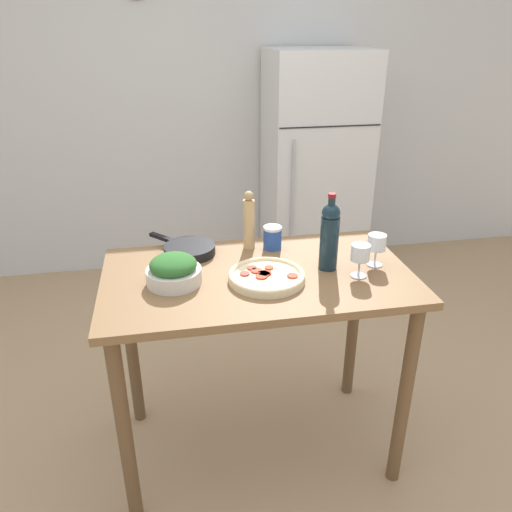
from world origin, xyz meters
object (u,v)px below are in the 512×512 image
object	(u,v)px
wine_glass_near	(360,254)
pepper_mill	(249,221)
wine_glass_far	(377,244)
refrigerator	(315,169)
cast_iron_skillet	(189,249)
salad_bowl	(174,271)
wine_bottle	(330,235)
salt_canister	(272,238)
homemade_pizza	(267,276)

from	to	relation	value
wine_glass_near	pepper_mill	bearing A→B (deg)	137.53
wine_glass_far	pepper_mill	distance (m)	0.55
wine_glass_far	refrigerator	bearing A→B (deg)	80.98
wine_glass_far	cast_iron_skillet	size ratio (longest dim) A/B	0.45
wine_glass_far	salad_bowl	world-z (taller)	wine_glass_far
wine_glass_far	pepper_mill	xyz separation A→B (m)	(-0.48, 0.27, 0.03)
wine_bottle	salt_canister	world-z (taller)	wine_bottle
wine_glass_near	homemade_pizza	world-z (taller)	wine_glass_near
wine_glass_far	homemade_pizza	bearing A→B (deg)	-173.78
wine_glass_near	homemade_pizza	distance (m)	0.37
pepper_mill	salt_canister	distance (m)	0.13
wine_bottle	wine_glass_near	bearing A→B (deg)	-42.23
wine_bottle	pepper_mill	distance (m)	0.38
wine_bottle	pepper_mill	bearing A→B (deg)	137.45
salt_canister	wine_bottle	bearing A→B (deg)	-52.55
homemade_pizza	salt_canister	bearing A→B (deg)	73.53
wine_bottle	salad_bowl	distance (m)	0.63
wine_bottle	salad_bowl	world-z (taller)	wine_bottle
wine_glass_far	salad_bowl	xyz separation A→B (m)	(-0.82, -0.01, -0.04)
wine_bottle	homemade_pizza	bearing A→B (deg)	-167.51
cast_iron_skillet	refrigerator	bearing A→B (deg)	56.06
wine_glass_far	salad_bowl	bearing A→B (deg)	-179.59
wine_glass_near	salad_bowl	world-z (taller)	wine_glass_near
salad_bowl	cast_iron_skillet	world-z (taller)	salad_bowl
salad_bowl	pepper_mill	bearing A→B (deg)	38.63
wine_glass_far	wine_glass_near	bearing A→B (deg)	-141.38
pepper_mill	salad_bowl	world-z (taller)	pepper_mill
refrigerator	wine_bottle	size ratio (longest dim) A/B	5.26
wine_glass_near	salad_bowl	xyz separation A→B (m)	(-0.72, 0.08, -0.04)
pepper_mill	salad_bowl	distance (m)	0.44
wine_glass_near	cast_iron_skillet	size ratio (longest dim) A/B	0.45
wine_glass_near	salt_canister	world-z (taller)	wine_glass_near
wine_glass_near	cast_iron_skillet	distance (m)	0.73
refrigerator	cast_iron_skillet	bearing A→B (deg)	-123.94
salad_bowl	salt_canister	world-z (taller)	salad_bowl
salad_bowl	salt_canister	distance (m)	0.51
refrigerator	wine_glass_near	distance (m)	1.91
wine_bottle	wine_glass_near	xyz separation A→B (m)	(0.10, -0.09, -0.05)
wine_glass_near	salad_bowl	size ratio (longest dim) A/B	0.64
refrigerator	wine_glass_far	size ratio (longest dim) A/B	12.41
wine_bottle	salt_canister	xyz separation A→B (m)	(-0.18, 0.23, -0.10)
salt_canister	wine_glass_near	bearing A→B (deg)	-49.34
refrigerator	wine_glass_near	bearing A→B (deg)	-101.67
refrigerator	homemade_pizza	world-z (taller)	refrigerator
cast_iron_skillet	wine_glass_near	bearing A→B (deg)	-27.46
wine_bottle	pepper_mill	world-z (taller)	wine_bottle
homemade_pizza	salt_canister	world-z (taller)	salt_canister
salad_bowl	homemade_pizza	bearing A→B (deg)	-7.26
salt_canister	cast_iron_skillet	world-z (taller)	salt_canister
wine_bottle	salad_bowl	xyz separation A→B (m)	(-0.62, -0.01, -0.09)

